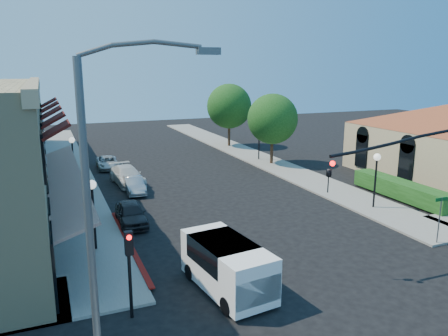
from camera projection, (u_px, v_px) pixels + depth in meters
name	position (u px, v px, depth m)	size (l,w,h in m)	color
ground	(341.00, 294.00, 17.28)	(120.00, 120.00, 0.00)	black
sidewalk_left	(68.00, 169.00, 38.32)	(3.50, 50.00, 0.12)	gray
sidewalk_right	(248.00, 154.00, 44.84)	(3.50, 50.00, 0.12)	gray
curb_red_strip	(129.00, 246.00, 21.92)	(0.25, 10.00, 0.06)	maroon
hedge	(400.00, 199.00, 29.74)	(1.40, 8.00, 1.10)	#164212
street_tree_a	(272.00, 119.00, 39.42)	(4.56, 4.56, 6.48)	#372216
street_tree_b	(229.00, 106.00, 48.35)	(4.94, 4.94, 7.02)	#372216
signal_mast_arm	(432.00, 172.00, 19.89)	(8.01, 0.39, 6.00)	black
secondary_signal	(129.00, 258.00, 15.05)	(0.28, 0.42, 3.32)	black
cobra_streetlight	(103.00, 210.00, 10.89)	(3.60, 0.25, 9.31)	#595B5E
street_name_sign	(440.00, 213.00, 21.67)	(0.80, 0.06, 2.50)	#595B5E
lamppost_left_near	(93.00, 197.00, 20.71)	(0.44, 0.44, 3.57)	black
lamppost_left_far	(72.00, 148.00, 33.31)	(0.44, 0.44, 3.57)	black
lamppost_right_near	(376.00, 167.00, 27.03)	(0.44, 0.44, 3.57)	black
lamppost_right_far	(259.00, 132.00, 41.44)	(0.44, 0.44, 3.57)	black
white_van	(228.00, 264.00, 17.26)	(2.51, 4.76, 2.02)	white
parked_car_a	(131.00, 213.00, 24.80)	(1.52, 3.79, 1.29)	black
parked_car_b	(134.00, 185.00, 31.03)	(1.23, 3.53, 1.16)	#9A9C9E
parked_car_c	(127.00, 175.00, 33.35)	(1.91, 4.69, 1.36)	silver
parked_car_d	(108.00, 163.00, 38.54)	(1.79, 3.88, 1.08)	#A9ACAE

